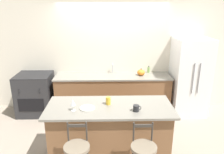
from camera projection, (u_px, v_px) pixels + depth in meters
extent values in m
plane|color=gray|center=(113.00, 118.00, 4.97)|extent=(18.00, 18.00, 0.00)
cube|color=beige|center=(112.00, 53.00, 5.19)|extent=(6.00, 0.07, 2.70)
cube|color=brown|center=(113.00, 94.00, 5.18)|extent=(2.62, 0.63, 0.86)
cube|color=gray|center=(113.00, 76.00, 5.04)|extent=(2.66, 0.66, 0.03)
cube|color=black|center=(113.00, 76.00, 5.04)|extent=(0.56, 0.35, 0.01)
cylinder|color=#ADAFB5|center=(113.00, 68.00, 5.20)|extent=(0.02, 0.02, 0.22)
cylinder|color=#ADAFB5|center=(113.00, 65.00, 5.11)|extent=(0.02, 0.12, 0.02)
cube|color=brown|center=(110.00, 133.00, 3.56)|extent=(1.86, 0.70, 0.90)
cube|color=gray|center=(110.00, 107.00, 3.41)|extent=(1.98, 0.82, 0.03)
cube|color=white|center=(189.00, 77.00, 4.99)|extent=(0.76, 0.76, 1.76)
cylinder|color=#939399|center=(193.00, 79.00, 4.59)|extent=(0.02, 0.02, 0.67)
cylinder|color=#939399|center=(199.00, 79.00, 4.59)|extent=(0.02, 0.02, 0.67)
cube|color=#28282B|center=(36.00, 94.00, 5.08)|extent=(0.78, 0.70, 0.93)
cube|color=black|center=(31.00, 105.00, 4.78)|extent=(0.56, 0.01, 0.30)
cube|color=black|center=(33.00, 75.00, 4.93)|extent=(0.78, 0.70, 0.02)
cylinder|color=black|center=(19.00, 90.00, 4.65)|extent=(0.03, 0.02, 0.03)
cylinder|color=black|center=(39.00, 89.00, 4.66)|extent=(0.03, 0.02, 0.03)
cylinder|color=black|center=(19.00, 93.00, 4.67)|extent=(0.03, 0.02, 0.03)
cylinder|color=black|center=(40.00, 93.00, 4.68)|extent=(0.03, 0.02, 0.03)
cylinder|color=#7F705B|center=(77.00, 148.00, 2.87)|extent=(0.35, 0.35, 0.04)
cylinder|color=#332D28|center=(68.00, 132.00, 2.93)|extent=(0.02, 0.02, 0.28)
cylinder|color=#332D28|center=(87.00, 131.00, 2.94)|extent=(0.02, 0.02, 0.28)
cube|color=#332D28|center=(77.00, 126.00, 2.91)|extent=(0.25, 0.02, 0.04)
cylinder|color=#7F705B|center=(144.00, 148.00, 2.86)|extent=(0.35, 0.35, 0.04)
cylinder|color=#332D28|center=(134.00, 132.00, 2.93)|extent=(0.02, 0.02, 0.28)
cylinder|color=#332D28|center=(152.00, 132.00, 2.93)|extent=(0.02, 0.02, 0.28)
cube|color=#332D28|center=(143.00, 126.00, 2.90)|extent=(0.25, 0.02, 0.04)
cylinder|color=beige|center=(87.00, 108.00, 3.33)|extent=(0.24, 0.24, 0.01)
torus|color=beige|center=(87.00, 108.00, 3.33)|extent=(0.23, 0.23, 0.01)
cylinder|color=white|center=(73.00, 110.00, 3.27)|extent=(0.07, 0.07, 0.00)
cylinder|color=white|center=(73.00, 108.00, 3.26)|extent=(0.01, 0.01, 0.08)
cone|color=white|center=(73.00, 102.00, 3.23)|extent=(0.07, 0.07, 0.09)
cylinder|color=#232326|center=(136.00, 108.00, 3.23)|extent=(0.09, 0.09, 0.09)
torus|color=#232326|center=(139.00, 108.00, 3.23)|extent=(0.06, 0.01, 0.06)
cylinder|color=gold|center=(108.00, 101.00, 3.45)|extent=(0.08, 0.08, 0.13)
ellipsoid|color=orange|center=(141.00, 72.00, 5.02)|extent=(0.18, 0.18, 0.14)
cylinder|color=brown|center=(141.00, 69.00, 4.99)|extent=(0.02, 0.02, 0.02)
cylinder|color=#89B260|center=(149.00, 70.00, 5.22)|extent=(0.06, 0.06, 0.13)
cylinder|color=black|center=(149.00, 67.00, 5.20)|extent=(0.02, 0.02, 0.03)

